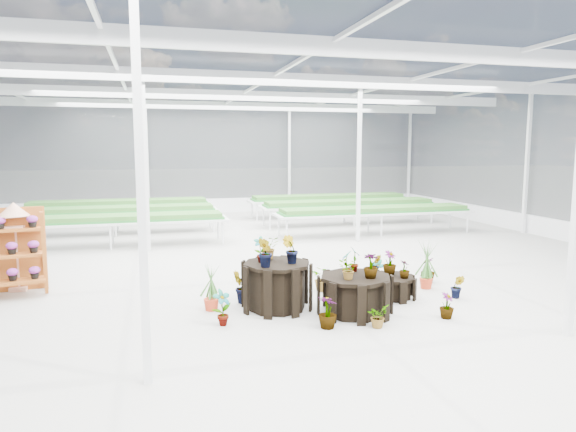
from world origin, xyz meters
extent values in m
plane|color=gray|center=(0.00, 0.00, 0.00)|extent=(24.00, 24.00, 0.00)
cylinder|color=black|center=(-0.86, -1.65, 0.41)|extent=(1.49, 1.49, 0.81)
cylinder|color=black|center=(0.34, -2.25, 0.32)|extent=(1.46, 1.46, 0.64)
cylinder|color=black|center=(1.34, -1.55, 0.20)|extent=(0.93, 0.93, 0.40)
imported|color=#336528|center=(-1.12, -1.56, 1.03)|extent=(0.27, 0.22, 0.45)
imported|color=#336528|center=(-0.65, -1.77, 1.05)|extent=(0.32, 0.29, 0.48)
imported|color=#336528|center=(-0.92, -1.32, 1.01)|extent=(0.36, 0.31, 0.40)
imported|color=#336528|center=(-1.12, -1.97, 1.06)|extent=(0.24, 0.29, 0.50)
imported|color=#336528|center=(0.20, -2.20, 0.86)|extent=(0.23, 0.27, 0.43)
imported|color=#336528|center=(0.52, -2.45, 0.85)|extent=(0.31, 0.31, 0.42)
imported|color=#336528|center=(0.44, -1.97, 0.86)|extent=(0.21, 0.26, 0.44)
imported|color=#336528|center=(0.13, -2.43, 0.80)|extent=(0.30, 0.26, 0.31)
imported|color=#336528|center=(1.08, -1.42, 0.60)|extent=(0.25, 0.21, 0.41)
imported|color=#336528|center=(1.51, -1.73, 0.57)|extent=(0.23, 0.23, 0.34)
imported|color=#336528|center=(1.38, -1.40, 0.62)|extent=(0.34, 0.34, 0.45)
imported|color=#336528|center=(-1.88, -2.27, 0.29)|extent=(0.36, 0.32, 0.58)
imported|color=#336528|center=(-1.40, -1.20, 0.30)|extent=(0.42, 0.39, 0.60)
imported|color=#336528|center=(-0.34, -2.80, 0.26)|extent=(0.41, 0.41, 0.51)
imported|color=#336528|center=(0.42, -2.96, 0.18)|extent=(0.43, 0.42, 0.36)
imported|color=#336528|center=(1.69, -2.86, 0.21)|extent=(0.33, 0.33, 0.42)
imported|color=#336528|center=(2.50, -1.92, 0.22)|extent=(0.31, 0.30, 0.44)
imported|color=#336528|center=(2.57, -0.74, 0.26)|extent=(0.40, 0.40, 0.52)
imported|color=#336528|center=(1.33, -0.97, 0.29)|extent=(0.31, 0.37, 0.59)
imported|color=#336528|center=(0.27, -0.82, 0.25)|extent=(0.57, 0.59, 0.50)
imported|color=#336528|center=(-0.94, -0.90, 0.26)|extent=(0.62, 0.62, 0.52)
camera|label=1|loc=(-2.89, -9.97, 2.75)|focal=32.00mm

